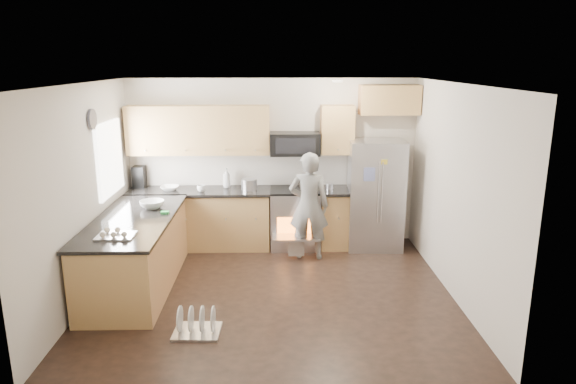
{
  "coord_description": "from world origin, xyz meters",
  "views": [
    {
      "loc": [
        0.07,
        -5.99,
        2.86
      ],
      "look_at": [
        0.21,
        0.5,
        1.19
      ],
      "focal_mm": 32.0,
      "sensor_mm": 36.0,
      "label": 1
    }
  ],
  "objects_px": {
    "person": "(309,206)",
    "dish_rack": "(197,326)",
    "stove_range": "(295,205)",
    "refrigerator": "(375,195)"
  },
  "relations": [
    {
      "from": "person",
      "to": "dish_rack",
      "type": "distance_m",
      "value": 2.65
    },
    {
      "from": "stove_range",
      "to": "refrigerator",
      "type": "height_order",
      "value": "stove_range"
    },
    {
      "from": "person",
      "to": "dish_rack",
      "type": "height_order",
      "value": "person"
    },
    {
      "from": "dish_rack",
      "to": "refrigerator",
      "type": "bearing_deg",
      "value": 47.48
    },
    {
      "from": "refrigerator",
      "to": "dish_rack",
      "type": "xyz_separation_m",
      "value": [
        -2.39,
        -2.61,
        -0.76
      ]
    },
    {
      "from": "stove_range",
      "to": "refrigerator",
      "type": "bearing_deg",
      "value": -2.79
    },
    {
      "from": "stove_range",
      "to": "dish_rack",
      "type": "xyz_separation_m",
      "value": [
        -1.15,
        -2.67,
        -0.59
      ]
    },
    {
      "from": "refrigerator",
      "to": "person",
      "type": "height_order",
      "value": "refrigerator"
    },
    {
      "from": "stove_range",
      "to": "refrigerator",
      "type": "distance_m",
      "value": 1.25
    },
    {
      "from": "refrigerator",
      "to": "person",
      "type": "bearing_deg",
      "value": -155.39
    }
  ]
}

